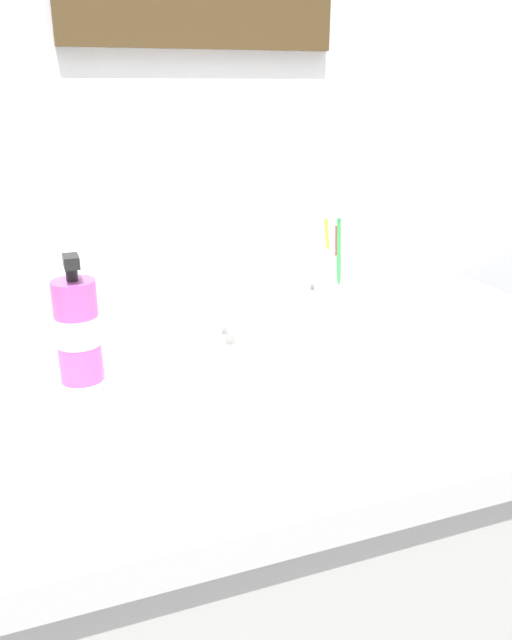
% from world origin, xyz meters
% --- Properties ---
extents(tiled_wall_back, '(2.36, 0.04, 2.40)m').
position_xyz_m(tiled_wall_back, '(0.00, 0.37, 1.20)').
color(tiled_wall_back, silver).
rests_on(tiled_wall_back, ground).
extents(vanity_counter, '(1.16, 0.66, 0.85)m').
position_xyz_m(vanity_counter, '(0.00, 0.00, 0.43)').
color(vanity_counter, silver).
rests_on(vanity_counter, ground).
extents(sink_basin, '(0.39, 0.39, 0.11)m').
position_xyz_m(sink_basin, '(-0.03, -0.05, 0.81)').
color(sink_basin, white).
rests_on(sink_basin, vanity_counter).
extents(faucet, '(0.02, 0.14, 0.13)m').
position_xyz_m(faucet, '(-0.03, 0.14, 0.92)').
color(faucet, silver).
rests_on(faucet, sink_basin).
extents(toothbrush_cup, '(0.07, 0.07, 0.11)m').
position_xyz_m(toothbrush_cup, '(0.21, 0.21, 0.91)').
color(toothbrush_cup, white).
rests_on(toothbrush_cup, vanity_counter).
extents(toothbrush_red, '(0.03, 0.02, 0.19)m').
position_xyz_m(toothbrush_red, '(0.20, 0.19, 0.96)').
color(toothbrush_red, red).
rests_on(toothbrush_red, toothbrush_cup).
extents(toothbrush_white, '(0.03, 0.04, 0.20)m').
position_xyz_m(toothbrush_white, '(0.19, 0.23, 0.97)').
color(toothbrush_white, white).
rests_on(toothbrush_white, toothbrush_cup).
extents(toothbrush_green, '(0.03, 0.04, 0.20)m').
position_xyz_m(toothbrush_green, '(0.19, 0.17, 0.97)').
color(toothbrush_green, green).
rests_on(toothbrush_green, toothbrush_cup).
extents(toothbrush_yellow, '(0.01, 0.06, 0.18)m').
position_xyz_m(toothbrush_yellow, '(0.21, 0.25, 0.96)').
color(toothbrush_yellow, yellow).
rests_on(toothbrush_yellow, toothbrush_cup).
extents(soap_dispenser, '(0.06, 0.06, 0.19)m').
position_xyz_m(soap_dispenser, '(-0.27, 0.07, 0.93)').
color(soap_dispenser, '#B24CA5').
rests_on(soap_dispenser, vanity_counter).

